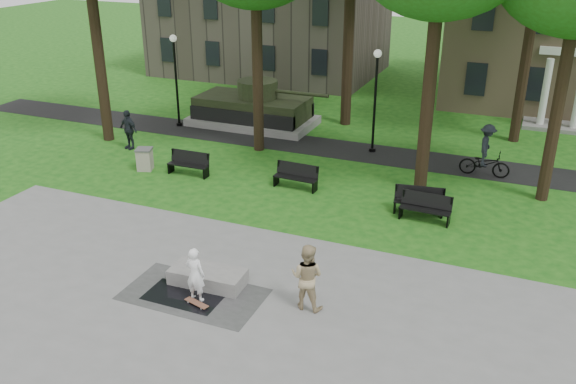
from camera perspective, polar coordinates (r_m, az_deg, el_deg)
name	(u,v)px	position (r m, az deg, el deg)	size (l,w,h in m)	color
ground	(246,276)	(18.49, -3.95, -7.85)	(120.00, 120.00, 0.00)	#154C12
plaza	(150,380)	(15.04, -12.80, -16.82)	(22.00, 16.00, 0.02)	gray
footpath	(360,152)	(28.69, 6.75, 3.75)	(44.00, 2.60, 0.01)	black
building_left	(271,21)	(44.87, -1.59, 15.74)	(15.00, 10.00, 7.20)	#4C443D
lamp_left	(176,73)	(32.22, -10.47, 10.87)	(0.36, 0.36, 4.73)	black
lamp_mid	(375,93)	(28.04, 8.18, 9.17)	(0.36, 0.36, 4.73)	black
tank_monument	(253,109)	(32.42, -3.25, 7.77)	(7.45, 3.40, 2.40)	gray
puddle	(184,296)	(17.73, -9.74, -9.60)	(2.20, 1.20, 0.00)	black
concrete_block	(208,277)	(18.10, -7.51, -7.85)	(2.20, 1.00, 0.45)	gray
skateboard	(197,304)	(17.29, -8.54, -10.31)	(0.78, 0.20, 0.07)	brown
skateboarder	(195,274)	(17.11, -8.67, -7.63)	(0.59, 0.39, 1.62)	white
friend_watching	(307,277)	(16.55, 1.79, -7.93)	(0.93, 0.72, 1.91)	tan
pedestrian_walker	(128,129)	(29.63, -14.71, 5.68)	(1.10, 0.46, 1.88)	#1F2329
cyclist	(486,155)	(26.69, 18.01, 3.29)	(2.06, 1.16, 2.24)	black
park_bench_0	(189,163)	(26.01, -9.25, 2.72)	(1.81, 0.55, 1.00)	black
park_bench_1	(296,176)	(24.33, 0.77, 1.55)	(1.82, 0.61, 1.00)	black
park_bench_2	(419,200)	(22.65, 12.20, -0.72)	(1.85, 0.78, 1.00)	black
park_bench_3	(426,207)	(22.11, 12.76, -1.38)	(1.82, 0.59, 1.00)	black
trash_bin	(145,159)	(26.92, -13.26, 3.02)	(0.85, 0.85, 0.96)	#9E9382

